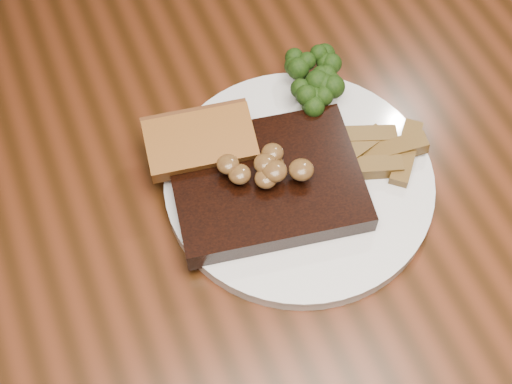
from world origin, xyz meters
TOP-DOWN VIEW (x-y plane):
  - dining_table at (0.00, 0.00)m, footprint 1.60×0.90m
  - chair_far at (-0.05, 0.59)m, footprint 0.50×0.50m
  - plate at (0.05, 0.01)m, footprint 0.27×0.27m
  - steak at (0.02, 0.01)m, footprint 0.20×0.17m
  - steak_bone at (0.02, -0.06)m, footprint 0.15×0.04m
  - mushroom_pile at (0.02, 0.01)m, footprint 0.07×0.07m
  - garlic_bread at (-0.03, 0.07)m, footprint 0.11×0.07m
  - potato_wedges at (0.13, -0.00)m, footprint 0.09×0.09m
  - broccoli_cluster at (0.12, 0.09)m, footprint 0.07×0.07m

SIDE VIEW (x-z plane):
  - chair_far at x=-0.05m, z-range 0.04..0.86m
  - dining_table at x=0.00m, z-range 0.28..1.03m
  - plate at x=0.05m, z-range 0.75..0.76m
  - steak_bone at x=0.02m, z-range 0.76..0.78m
  - garlic_bread at x=-0.03m, z-range 0.76..0.79m
  - potato_wedges at x=0.13m, z-range 0.76..0.79m
  - steak at x=0.02m, z-range 0.76..0.79m
  - broccoli_cluster at x=0.12m, z-range 0.76..0.80m
  - mushroom_pile at x=0.02m, z-range 0.79..0.82m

